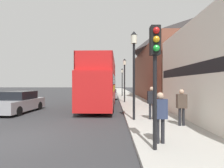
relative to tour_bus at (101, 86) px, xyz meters
The scene contains 13 objects.
ground_plane 12.04m from the tour_bus, 103.14° to the left, with size 144.00×144.00×0.00m, color #333335.
sidewalk 9.43m from the tour_bus, 68.02° to the left, with size 3.23×108.00×0.14m.
brick_terrace_rear 12.38m from the tour_bus, 47.65° to the left, with size 6.00×20.50×9.95m.
tour_bus is the anchor object (origin of this frame).
parked_car_ahead_of_bus 8.77m from the tour_bus, 85.33° to the left, with size 1.93×4.54×1.34m.
parked_car_far_side 6.59m from the tour_bus, 152.38° to the right, with size 2.08×4.59×1.53m.
pedestrian_nearest 10.33m from the tour_bus, 74.89° to the right, with size 0.44×0.24×1.67m.
pedestrian_second 8.71m from the tour_bus, 60.12° to the right, with size 0.44×0.24×1.69m.
pedestrian_third 6.93m from the tour_bus, 61.86° to the right, with size 0.47×0.26×1.79m.
traffic_signal 10.82m from the tour_bus, 77.23° to the right, with size 0.28×0.42×3.66m.
lamp_post_nearest 6.78m from the tour_bus, 69.96° to the right, with size 0.35×0.35×4.80m.
lamp_post_second 3.94m from the tour_bus, 50.65° to the left, with size 0.35×0.35×4.62m.
lamp_post_third 12.21m from the tour_bus, 78.04° to the left, with size 0.35×0.35×4.38m.
Camera 1 is at (3.86, -6.25, 2.09)m, focal length 28.00 mm.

